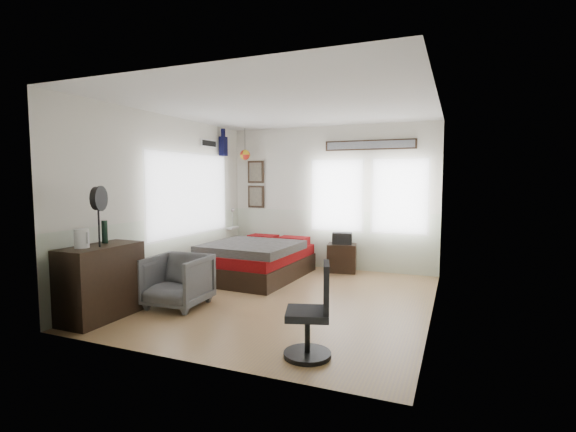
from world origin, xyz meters
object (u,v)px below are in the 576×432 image
Objects in this scene: armchair at (177,281)px; task_chair at (313,319)px; bed at (258,260)px; dresser at (101,282)px; nightstand at (342,258)px.

task_chair is at bearing -23.49° from armchair.
bed is 2.03× the size of dresser.
nightstand is at bearing 60.06° from armchair.
nightstand is at bearing 83.31° from task_chair.
dresser is 4.18m from nightstand.
bed is 1.58m from nightstand.
armchair reaches higher than nightstand.
nightstand is at bearing 60.56° from dresser.
armchair is (0.57, 0.74, -0.10)m from dresser.
nightstand is 0.56× the size of task_chair.
task_chair is (0.71, -3.72, 0.11)m from nightstand.
armchair is at bearing 141.85° from task_chair.
dresser is 1.09× the size of task_chair.
bed reaches higher than nightstand.
bed is 2.77m from dresser.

